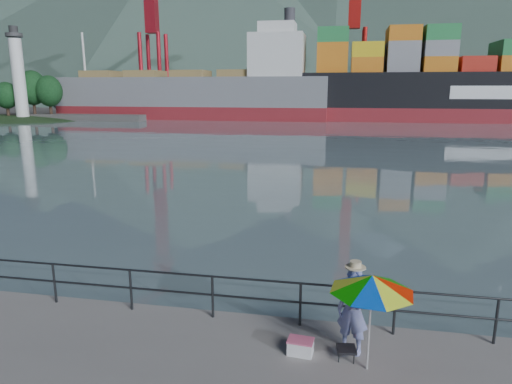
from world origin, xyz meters
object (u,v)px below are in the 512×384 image
(bulk_carrier, at_px, (202,94))
(cooler_bag, at_px, (300,347))
(beach_umbrella, at_px, (372,284))
(container_ship, at_px, (488,84))
(fisherman, at_px, (353,311))

(bulk_carrier, bearing_deg, cooler_bag, -71.19)
(beach_umbrella, relative_size, cooler_bag, 3.89)
(bulk_carrier, height_order, container_ship, container_ship)
(cooler_bag, relative_size, bulk_carrier, 0.01)
(beach_umbrella, distance_m, cooler_bag, 2.05)
(fisherman, distance_m, bulk_carrier, 75.42)
(cooler_bag, height_order, bulk_carrier, bulk_carrier)
(beach_umbrella, height_order, container_ship, container_ship)
(fisherman, height_order, bulk_carrier, bulk_carrier)
(beach_umbrella, height_order, cooler_bag, beach_umbrella)
(beach_umbrella, relative_size, container_ship, 0.03)
(cooler_bag, bearing_deg, beach_umbrella, -6.29)
(fisherman, distance_m, beach_umbrella, 1.03)
(beach_umbrella, bearing_deg, cooler_bag, 168.22)
(cooler_bag, bearing_deg, bulk_carrier, 114.30)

